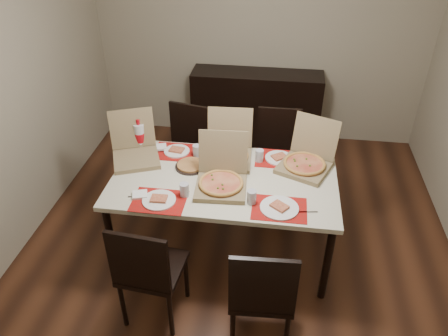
{
  "coord_description": "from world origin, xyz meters",
  "views": [
    {
      "loc": [
        0.28,
        -2.93,
        2.78
      ],
      "look_at": [
        -0.12,
        -0.11,
        0.85
      ],
      "focal_mm": 35.0,
      "sensor_mm": 36.0,
      "label": 1
    }
  ],
  "objects_px": {
    "sideboard": "(256,109)",
    "dip_bowl": "(240,163)",
    "chair_far_left": "(186,147)",
    "dining_table": "(224,185)",
    "chair_near_left": "(148,270)",
    "pizza_box_center": "(221,180)",
    "chair_far_right": "(277,152)",
    "soda_bottle": "(140,136)",
    "chair_near_right": "(262,292)"
  },
  "relations": [
    {
      "from": "sideboard",
      "to": "dip_bowl",
      "type": "height_order",
      "value": "sideboard"
    },
    {
      "from": "chair_far_left",
      "to": "dip_bowl",
      "type": "xyz_separation_m",
      "value": [
        0.6,
        -0.58,
        0.25
      ]
    },
    {
      "from": "dining_table",
      "to": "chair_far_left",
      "type": "relative_size",
      "value": 1.94
    },
    {
      "from": "dining_table",
      "to": "chair_near_left",
      "type": "bearing_deg",
      "value": -116.8
    },
    {
      "from": "chair_near_left",
      "to": "chair_far_left",
      "type": "bearing_deg",
      "value": 92.97
    },
    {
      "from": "sideboard",
      "to": "pizza_box_center",
      "type": "height_order",
      "value": "pizza_box_center"
    },
    {
      "from": "dining_table",
      "to": "chair_far_right",
      "type": "xyz_separation_m",
      "value": [
        0.41,
        0.85,
        -0.17
      ]
    },
    {
      "from": "sideboard",
      "to": "dining_table",
      "type": "distance_m",
      "value": 1.91
    },
    {
      "from": "chair_far_right",
      "to": "sideboard",
      "type": "bearing_deg",
      "value": 105.51
    },
    {
      "from": "chair_far_left",
      "to": "soda_bottle",
      "type": "height_order",
      "value": "soda_bottle"
    },
    {
      "from": "chair_near_left",
      "to": "pizza_box_center",
      "type": "relative_size",
      "value": 2.07
    },
    {
      "from": "sideboard",
      "to": "chair_near_right",
      "type": "distance_m",
      "value": 2.8
    },
    {
      "from": "chair_near_right",
      "to": "dip_bowl",
      "type": "distance_m",
      "value": 1.18
    },
    {
      "from": "soda_bottle",
      "to": "dip_bowl",
      "type": "bearing_deg",
      "value": -8.7
    },
    {
      "from": "chair_far_right",
      "to": "pizza_box_center",
      "type": "distance_m",
      "value": 1.08
    },
    {
      "from": "chair_near_left",
      "to": "chair_near_right",
      "type": "xyz_separation_m",
      "value": [
        0.79,
        -0.08,
        0.0
      ]
    },
    {
      "from": "dining_table",
      "to": "chair_near_left",
      "type": "xyz_separation_m",
      "value": [
        -0.41,
        -0.82,
        -0.17
      ]
    },
    {
      "from": "sideboard",
      "to": "chair_near_right",
      "type": "bearing_deg",
      "value": -84.72
    },
    {
      "from": "pizza_box_center",
      "to": "sideboard",
      "type": "bearing_deg",
      "value": 86.43
    },
    {
      "from": "chair_near_left",
      "to": "dip_bowl",
      "type": "bearing_deg",
      "value": 63.5
    },
    {
      "from": "sideboard",
      "to": "dip_bowl",
      "type": "xyz_separation_m",
      "value": [
        -0.01,
        -1.67,
        0.31
      ]
    },
    {
      "from": "sideboard",
      "to": "chair_near_right",
      "type": "relative_size",
      "value": 1.61
    },
    {
      "from": "chair_far_left",
      "to": "chair_far_right",
      "type": "bearing_deg",
      "value": 2.49
    },
    {
      "from": "dip_bowl",
      "to": "chair_near_left",
      "type": "bearing_deg",
      "value": -116.5
    },
    {
      "from": "chair_far_left",
      "to": "pizza_box_center",
      "type": "distance_m",
      "value": 1.08
    },
    {
      "from": "dining_table",
      "to": "chair_far_right",
      "type": "distance_m",
      "value": 0.95
    },
    {
      "from": "chair_far_right",
      "to": "soda_bottle",
      "type": "bearing_deg",
      "value": -158.02
    },
    {
      "from": "dining_table",
      "to": "soda_bottle",
      "type": "bearing_deg",
      "value": 155.75
    },
    {
      "from": "dining_table",
      "to": "chair_far_left",
      "type": "distance_m",
      "value": 0.96
    },
    {
      "from": "sideboard",
      "to": "dip_bowl",
      "type": "bearing_deg",
      "value": -90.46
    },
    {
      "from": "sideboard",
      "to": "pizza_box_center",
      "type": "xyz_separation_m",
      "value": [
        -0.12,
        -1.99,
        0.36
      ]
    },
    {
      "from": "chair_near_right",
      "to": "chair_far_left",
      "type": "relative_size",
      "value": 1.0
    },
    {
      "from": "chair_far_left",
      "to": "sideboard",
      "type": "bearing_deg",
      "value": 60.35
    },
    {
      "from": "sideboard",
      "to": "dip_bowl",
      "type": "relative_size",
      "value": 14.53
    },
    {
      "from": "chair_far_left",
      "to": "soda_bottle",
      "type": "relative_size",
      "value": 3.27
    },
    {
      "from": "chair_far_left",
      "to": "chair_near_right",
      "type": "bearing_deg",
      "value": -62.89
    },
    {
      "from": "chair_far_right",
      "to": "dip_bowl",
      "type": "relative_size",
      "value": 9.01
    },
    {
      "from": "pizza_box_center",
      "to": "soda_bottle",
      "type": "bearing_deg",
      "value": 149.58
    },
    {
      "from": "sideboard",
      "to": "pizza_box_center",
      "type": "relative_size",
      "value": 3.34
    },
    {
      "from": "dining_table",
      "to": "chair_near_left",
      "type": "height_order",
      "value": "chair_near_left"
    },
    {
      "from": "chair_near_right",
      "to": "pizza_box_center",
      "type": "bearing_deg",
      "value": 115.63
    },
    {
      "from": "dining_table",
      "to": "pizza_box_center",
      "type": "distance_m",
      "value": 0.16
    },
    {
      "from": "chair_far_left",
      "to": "chair_far_right",
      "type": "relative_size",
      "value": 1.0
    },
    {
      "from": "dining_table",
      "to": "pizza_box_center",
      "type": "xyz_separation_m",
      "value": [
        -0.01,
        -0.11,
        0.13
      ]
    },
    {
      "from": "dining_table",
      "to": "chair_far_right",
      "type": "bearing_deg",
      "value": 64.24
    },
    {
      "from": "sideboard",
      "to": "chair_near_right",
      "type": "xyz_separation_m",
      "value": [
        0.26,
        -2.79,
        0.06
      ]
    },
    {
      "from": "chair_near_left",
      "to": "chair_near_right",
      "type": "relative_size",
      "value": 1.0
    },
    {
      "from": "soda_bottle",
      "to": "chair_far_right",
      "type": "bearing_deg",
      "value": 21.98
    },
    {
      "from": "chair_far_left",
      "to": "chair_far_right",
      "type": "distance_m",
      "value": 0.91
    },
    {
      "from": "chair_near_right",
      "to": "sideboard",
      "type": "bearing_deg",
      "value": 95.28
    }
  ]
}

